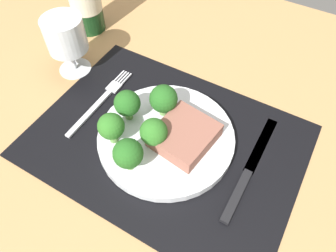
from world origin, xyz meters
The scene contains 12 objects.
ground_plane centered at (0.00, 0.00, -1.50)cm, with size 140.00×110.00×3.00cm, color tan.
placemat centered at (0.00, 0.00, 0.15)cm, with size 47.09×34.49×0.30cm, color black.
plate centered at (0.00, 0.00, 1.10)cm, with size 24.12×24.12×1.60cm, color silver.
steak centered at (3.28, 0.56, 3.32)cm, with size 9.16×10.03×2.83cm, color #8C5647.
broccoli_back_left centered at (-7.76, 0.03, 5.68)cm, with size 4.67×4.67×6.21cm.
broccoli_near_steak centered at (-0.79, -2.62, 5.15)cm, with size 4.66×4.66×5.70cm.
broccoli_near_fork centered at (-2.88, 4.09, 5.64)cm, with size 5.04×5.04×6.35cm.
broccoli_front_edge centered at (-7.17, -5.48, 5.73)cm, with size 4.51×4.51×6.22cm.
broccoli_center centered at (-1.81, -8.43, 5.76)cm, with size 4.82×4.82×6.37cm.
fork centered at (-15.65, 1.42, 0.55)cm, with size 2.40×19.20×0.50cm.
knife centered at (15.15, 0.53, 0.60)cm, with size 1.80×23.00×0.80cm.
wine_glass centered at (-26.41, 6.45, 8.17)cm, with size 7.97×7.97×12.33cm.
Camera 1 is at (16.47, -27.80, 47.09)cm, focal length 33.90 mm.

